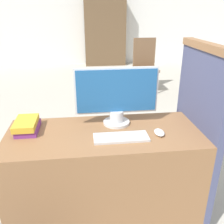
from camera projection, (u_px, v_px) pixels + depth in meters
name	position (u px, v px, depth m)	size (l,w,h in m)	color
wall_back	(84.00, 14.00, 6.97)	(12.00, 0.06, 2.80)	white
desk	(104.00, 178.00, 1.86)	(1.34, 0.58, 0.76)	#8C603D
carrel_divider	(196.00, 134.00, 1.86)	(0.07, 0.68, 1.34)	#474C70
monitor	(117.00, 96.00, 1.76)	(0.59, 0.19, 0.42)	silver
keyboard	(121.00, 137.00, 1.63)	(0.36, 0.14, 0.02)	silver
mouse	(159.00, 132.00, 1.68)	(0.06, 0.11, 0.03)	white
book_stack	(27.00, 126.00, 1.72)	(0.15, 0.24, 0.08)	#7A3384
far_chair	(145.00, 63.00, 4.90)	(0.44, 0.44, 1.02)	brown
bookshelf_far	(105.00, 33.00, 7.00)	(1.14, 0.32, 1.79)	brown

